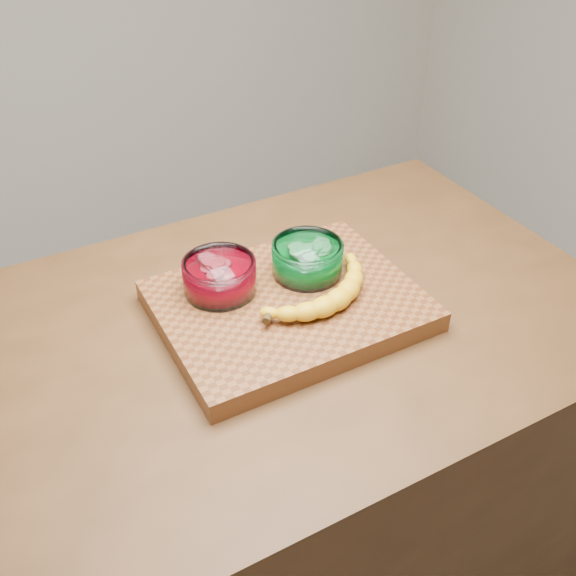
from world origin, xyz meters
name	(u,v)px	position (x,y,z in m)	size (l,w,h in m)	color
ground	(288,575)	(0.00, 0.00, 0.00)	(3.50, 3.50, 0.00)	#525357
counter	(288,470)	(0.00, 0.00, 0.45)	(1.20, 0.80, 0.90)	#4D2F17
cutting_board	(288,306)	(0.00, 0.00, 0.92)	(0.45, 0.35, 0.04)	brown
bowl_red	(220,276)	(-0.10, 0.08, 0.97)	(0.13, 0.13, 0.06)	white
bowl_green	(307,259)	(0.07, 0.05, 0.97)	(0.13, 0.13, 0.06)	white
banana	(317,289)	(0.04, -0.03, 0.96)	(0.27, 0.16, 0.04)	gold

